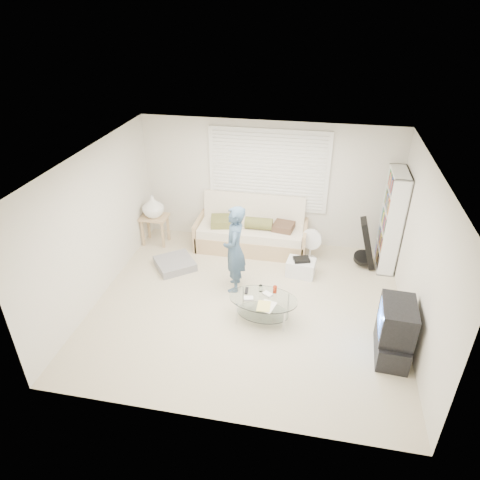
% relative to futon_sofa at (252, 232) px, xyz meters
% --- Properties ---
extents(ground, '(5.00, 5.00, 0.00)m').
position_rel_futon_sofa_xyz_m(ground, '(0.25, -1.88, -0.35)').
color(ground, '#C4B698').
rests_on(ground, ground).
extents(room_shell, '(5.02, 4.52, 2.51)m').
position_rel_futon_sofa_xyz_m(room_shell, '(0.25, -1.40, 1.28)').
color(room_shell, silver).
rests_on(room_shell, ground).
extents(window_blinds, '(2.32, 0.08, 1.62)m').
position_rel_futon_sofa_xyz_m(window_blinds, '(0.25, 0.32, 1.20)').
color(window_blinds, silver).
rests_on(window_blinds, ground).
extents(futon_sofa, '(2.19, 0.88, 1.07)m').
position_rel_futon_sofa_xyz_m(futon_sofa, '(0.00, 0.00, 0.00)').
color(futon_sofa, tan).
rests_on(futon_sofa, ground).
extents(grey_floor_pillow, '(0.92, 0.92, 0.15)m').
position_rel_futon_sofa_xyz_m(grey_floor_pillow, '(-1.30, -1.00, -0.28)').
color(grey_floor_pillow, slate).
rests_on(grey_floor_pillow, ground).
extents(side_table, '(0.54, 0.43, 1.06)m').
position_rel_futon_sofa_xyz_m(side_table, '(-1.97, -0.19, 0.44)').
color(side_table, tan).
rests_on(side_table, ground).
extents(bookshelf, '(0.30, 0.79, 1.88)m').
position_rel_futon_sofa_xyz_m(bookshelf, '(2.58, -0.17, 0.59)').
color(bookshelf, white).
rests_on(bookshelf, ground).
extents(guitar_case, '(0.39, 0.36, 0.95)m').
position_rel_futon_sofa_xyz_m(guitar_case, '(2.21, -0.29, 0.08)').
color(guitar_case, black).
rests_on(guitar_case, ground).
extents(floor_fan, '(0.41, 0.27, 0.67)m').
position_rel_futon_sofa_xyz_m(floor_fan, '(1.19, -0.25, 0.04)').
color(floor_fan, white).
rests_on(floor_fan, ground).
extents(storage_bin, '(0.54, 0.41, 0.35)m').
position_rel_futon_sofa_xyz_m(storage_bin, '(1.05, -0.80, -0.19)').
color(storage_bin, white).
rests_on(storage_bin, ground).
extents(tv_unit, '(0.48, 0.83, 0.88)m').
position_rel_futon_sofa_xyz_m(tv_unit, '(2.45, -2.58, 0.08)').
color(tv_unit, black).
rests_on(tv_unit, ground).
extents(coffee_table, '(1.11, 0.75, 0.52)m').
position_rel_futon_sofa_xyz_m(coffee_table, '(0.55, -2.16, -0.03)').
color(coffee_table, silver).
rests_on(coffee_table, ground).
extents(standing_person, '(0.44, 0.61, 1.56)m').
position_rel_futon_sofa_xyz_m(standing_person, '(-0.05, -1.43, 0.43)').
color(standing_person, '#2E4960').
rests_on(standing_person, ground).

